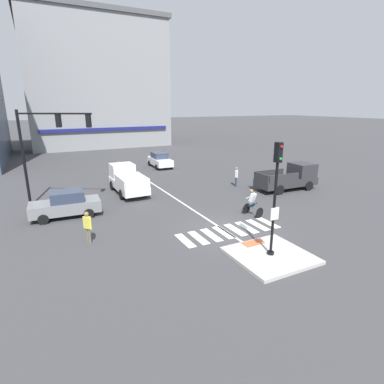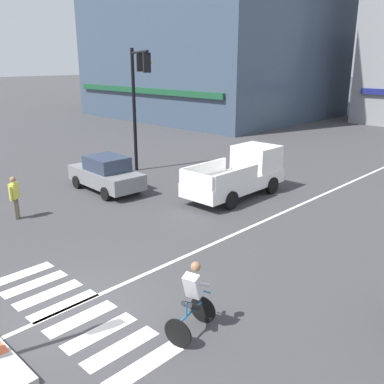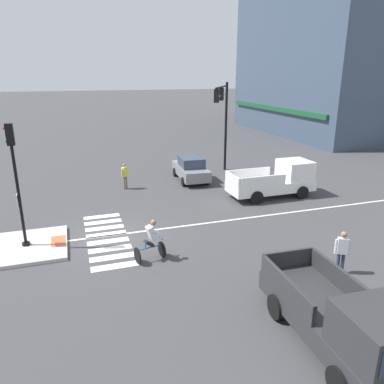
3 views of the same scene
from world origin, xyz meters
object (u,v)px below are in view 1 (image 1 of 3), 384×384
at_px(car_white_eastbound_distant, 160,160).
at_px(pickup_truck_charcoal_cross_right, 291,178).
at_px(cyclist, 253,202).
at_px(pedestrian_waiting_far_side, 236,175).
at_px(pedestrian_at_curb_left, 88,225).
at_px(pickup_truck_white_westbound_far, 126,180).
at_px(car_grey_cross_left, 66,204).
at_px(signal_pole, 276,190).
at_px(traffic_light_mast, 44,141).

height_order(car_white_eastbound_distant, pickup_truck_charcoal_cross_right, pickup_truck_charcoal_cross_right).
relative_size(cyclist, pedestrian_waiting_far_side, 1.01).
bearing_deg(pedestrian_at_curb_left, pickup_truck_white_westbound_far, 63.31).
height_order(car_grey_cross_left, pedestrian_waiting_far_side, pedestrian_waiting_far_side).
relative_size(signal_pole, car_white_eastbound_distant, 1.22).
relative_size(pickup_truck_charcoal_cross_right, cyclist, 3.08).
distance_m(signal_pole, pedestrian_waiting_far_side, 12.78).
height_order(cyclist, pedestrian_waiting_far_side, cyclist).
distance_m(pickup_truck_charcoal_cross_right, pedestrian_waiting_far_side, 4.44).
bearing_deg(pickup_truck_white_westbound_far, signal_pole, -77.99).
relative_size(pickup_truck_white_westbound_far, pedestrian_waiting_far_side, 3.06).
relative_size(pedestrian_at_curb_left, pedestrian_waiting_far_side, 1.00).
relative_size(signal_pole, traffic_light_mast, 0.79).
bearing_deg(traffic_light_mast, cyclist, -34.42).
bearing_deg(pedestrian_waiting_far_side, traffic_light_mast, 174.92).
xyz_separation_m(traffic_light_mast, cyclist, (11.12, -7.62, -3.60)).
distance_m(traffic_light_mast, pedestrian_at_curb_left, 8.08).
bearing_deg(pickup_truck_white_westbound_far, pickup_truck_charcoal_cross_right, -23.38).
bearing_deg(signal_pole, car_grey_cross_left, 128.31).
relative_size(traffic_light_mast, pickup_truck_white_westbound_far, 1.26).
height_order(traffic_light_mast, pickup_truck_white_westbound_far, traffic_light_mast).
xyz_separation_m(signal_pole, pickup_truck_white_westbound_far, (-2.91, 13.70, -2.22)).
xyz_separation_m(traffic_light_mast, pickup_truck_white_westbound_far, (5.56, 1.28, -3.49)).
height_order(signal_pole, car_grey_cross_left, signal_pole).
bearing_deg(signal_pole, car_white_eastbound_distant, 81.98).
height_order(signal_pole, pedestrian_at_curb_left, signal_pole).
relative_size(car_grey_cross_left, pickup_truck_charcoal_cross_right, 0.81).
height_order(signal_pole, pickup_truck_charcoal_cross_right, signal_pole).
bearing_deg(signal_pole, traffic_light_mast, 124.29).
bearing_deg(pedestrian_waiting_far_side, car_grey_cross_left, -174.44).
xyz_separation_m(car_grey_cross_left, pedestrian_waiting_far_side, (13.59, 1.32, 0.17)).
relative_size(traffic_light_mast, pedestrian_waiting_far_side, 3.85).
height_order(traffic_light_mast, cyclist, traffic_light_mast).
bearing_deg(pickup_truck_white_westbound_far, traffic_light_mast, -167.03).
distance_m(car_white_eastbound_distant, pedestrian_waiting_far_side, 11.16).
xyz_separation_m(traffic_light_mast, car_grey_cross_left, (0.71, -2.59, -3.66)).
distance_m(cyclist, pedestrian_waiting_far_side, 7.10).
bearing_deg(pedestrian_at_curb_left, car_grey_cross_left, 97.53).
xyz_separation_m(signal_pole, car_grey_cross_left, (-7.76, 9.83, -2.39)).
distance_m(pickup_truck_white_westbound_far, pedestrian_at_curb_left, 9.45).
bearing_deg(signal_pole, pedestrian_at_curb_left, 143.71).
xyz_separation_m(car_grey_cross_left, car_white_eastbound_distant, (10.86, 12.14, 0.00)).
relative_size(pickup_truck_charcoal_cross_right, pedestrian_waiting_far_side, 3.10).
xyz_separation_m(pickup_truck_white_westbound_far, pedestrian_at_curb_left, (-4.25, -8.44, 0.00)).
bearing_deg(pickup_truck_charcoal_cross_right, car_grey_cross_left, 175.26).
height_order(pickup_truck_white_westbound_far, cyclist, pickup_truck_white_westbound_far).
relative_size(signal_pole, pickup_truck_white_westbound_far, 0.99).
height_order(pickup_truck_charcoal_cross_right, cyclist, pickup_truck_charcoal_cross_right).
bearing_deg(traffic_light_mast, pickup_truck_charcoal_cross_right, -12.70).
distance_m(car_grey_cross_left, pedestrian_waiting_far_side, 13.66).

